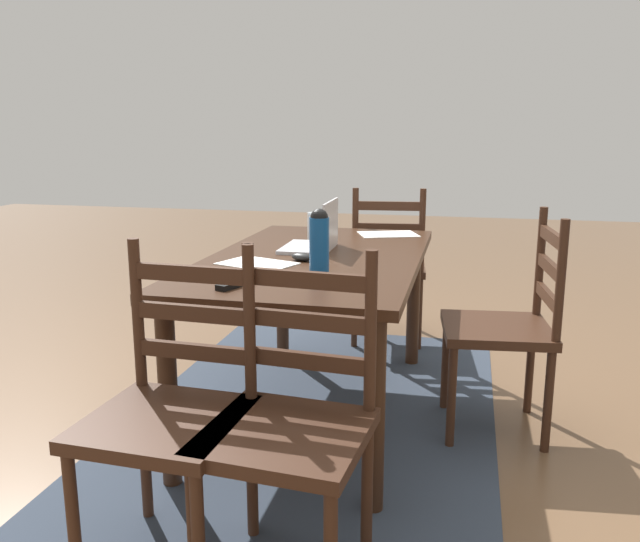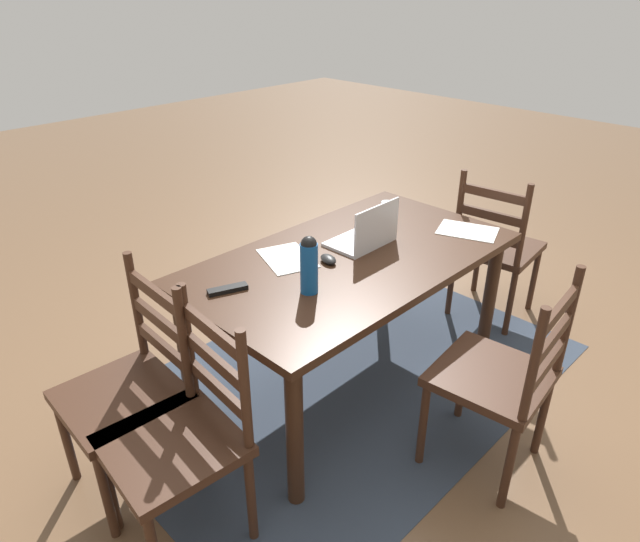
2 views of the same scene
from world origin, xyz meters
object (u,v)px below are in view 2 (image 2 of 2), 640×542
object	(u,v)px
computer_mouse	(328,259)
water_bottle	(309,264)
chair_far_head	(501,378)
drinking_glass	(387,214)
dining_table	(351,272)
chair_right_near	(131,391)
tv_remote	(228,289)
chair_right_far	(182,438)
laptop	(367,235)
chair_left_far	(496,248)

from	to	relation	value
computer_mouse	water_bottle	bearing A→B (deg)	43.24
chair_far_head	drinking_glass	bearing A→B (deg)	-112.50
chair_far_head	water_bottle	distance (m)	0.91
dining_table	chair_right_near	world-z (taller)	chair_right_near
drinking_glass	tv_remote	distance (m)	1.01
chair_right_near	drinking_glass	bearing A→B (deg)	177.10
water_bottle	computer_mouse	distance (m)	0.31
water_bottle	drinking_glass	xyz separation A→B (m)	(-0.77, -0.21, -0.06)
dining_table	chair_right_far	distance (m)	1.13
dining_table	tv_remote	distance (m)	0.65
laptop	tv_remote	world-z (taller)	laptop
chair_right_far	computer_mouse	bearing A→B (deg)	-167.54
chair_right_near	water_bottle	size ratio (longest dim) A/B	3.73
drinking_glass	chair_right_near	bearing A→B (deg)	-2.90
drinking_glass	tv_remote	bearing A→B (deg)	-2.31
dining_table	tv_remote	xyz separation A→B (m)	(0.62, -0.14, 0.10)
dining_table	chair_right_near	size ratio (longest dim) A/B	1.71
dining_table	chair_left_far	size ratio (longest dim) A/B	1.71
chair_right_far	computer_mouse	xyz separation A→B (m)	(-0.97, -0.21, 0.29)
chair_right_far	drinking_glass	size ratio (longest dim) A/B	6.89
chair_left_far	chair_far_head	bearing A→B (deg)	30.22
water_bottle	chair_far_head	bearing A→B (deg)	118.26
dining_table	chair_left_far	xyz separation A→B (m)	(-1.10, 0.19, -0.18)
laptop	tv_remote	distance (m)	0.77
dining_table	water_bottle	size ratio (longest dim) A/B	6.37
chair_left_far	tv_remote	distance (m)	1.78
dining_table	laptop	bearing A→B (deg)	-169.70
chair_far_head	laptop	xyz separation A→B (m)	(-0.13, -0.85, 0.33)
laptop	chair_right_near	bearing A→B (deg)	-7.15
chair_left_far	tv_remote	xyz separation A→B (m)	(1.72, -0.33, 0.28)
chair_right_far	computer_mouse	size ratio (longest dim) A/B	9.50
chair_far_head	tv_remote	distance (m)	1.19
computer_mouse	chair_right_near	bearing A→B (deg)	6.87
dining_table	computer_mouse	world-z (taller)	computer_mouse
chair_right_near	drinking_glass	xyz separation A→B (m)	(-1.49, 0.08, 0.34)
chair_right_far	chair_right_near	distance (m)	0.36
chair_left_far	dining_table	bearing A→B (deg)	-9.57
chair_right_near	water_bottle	distance (m)	0.87
drinking_glass	tv_remote	size ratio (longest dim) A/B	0.81
water_bottle	tv_remote	distance (m)	0.37
chair_right_far	laptop	distance (m)	1.30
chair_right_near	drinking_glass	distance (m)	1.53
computer_mouse	tv_remote	bearing A→B (deg)	2.49
water_bottle	computer_mouse	size ratio (longest dim) A/B	2.55
chair_right_far	chair_far_head	xyz separation A→B (m)	(-1.11, 0.64, 0.00)
chair_right_far	chair_left_far	size ratio (longest dim) A/B	1.00
chair_far_head	tv_remote	bearing A→B (deg)	-57.07
laptop	water_bottle	xyz separation A→B (m)	(0.52, 0.13, 0.07)
chair_far_head	laptop	world-z (taller)	laptop
chair_far_head	chair_right_near	bearing A→B (deg)	-42.25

